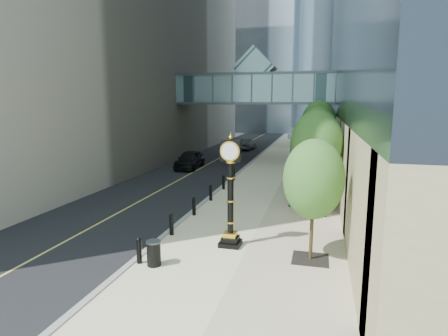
{
  "coord_description": "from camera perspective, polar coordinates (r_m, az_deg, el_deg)",
  "views": [
    {
      "loc": [
        3.77,
        -11.19,
        6.08
      ],
      "look_at": [
        -0.94,
        7.09,
        2.79
      ],
      "focal_mm": 30.0,
      "sensor_mm": 36.0,
      "label": 1
    }
  ],
  "objects": [
    {
      "name": "bollard_row",
      "position": [
        21.92,
        -3.22,
        -4.85
      ],
      "size": [
        0.2,
        16.2,
        0.9
      ],
      "color": "black",
      "rests_on": "sidewalk"
    },
    {
      "name": "road",
      "position": [
        52.66,
        2.56,
        3.26
      ],
      "size": [
        8.0,
        180.0,
        0.02
      ],
      "primitive_type": "cube",
      "color": "black",
      "rests_on": "ground"
    },
    {
      "name": "sidewalk",
      "position": [
        51.62,
        11.29,
        2.97
      ],
      "size": [
        8.0,
        180.0,
        0.06
      ],
      "primitive_type": "cube",
      "color": "beige",
      "rests_on": "ground"
    },
    {
      "name": "ground",
      "position": [
        13.28,
        -3.88,
        -17.38
      ],
      "size": [
        320.0,
        320.0,
        0.0
      ],
      "primitive_type": "plane",
      "color": "gray",
      "rests_on": "ground"
    },
    {
      "name": "trash_bin",
      "position": [
        14.58,
        -10.65,
        -12.75
      ],
      "size": [
        0.57,
        0.57,
        0.9
      ],
      "primitive_type": "cylinder",
      "rotation": [
        0.0,
        0.0,
        -0.11
      ],
      "color": "black",
      "rests_on": "sidewalk"
    },
    {
      "name": "curb",
      "position": [
        51.99,
        6.88,
        3.14
      ],
      "size": [
        0.25,
        180.0,
        0.07
      ],
      "primitive_type": "cube",
      "color": "gray",
      "rests_on": "ground"
    },
    {
      "name": "car_near",
      "position": [
        35.15,
        -5.24,
        1.28
      ],
      "size": [
        2.15,
        4.93,
        1.65
      ],
      "primitive_type": "imported",
      "rotation": [
        0.0,
        0.0,
        0.04
      ],
      "color": "black",
      "rests_on": "road"
    },
    {
      "name": "street_trees",
      "position": [
        28.4,
        14.12,
        5.16
      ],
      "size": [
        3.04,
        28.44,
        6.25
      ],
      "color": "black",
      "rests_on": "sidewalk"
    },
    {
      "name": "skywalk",
      "position": [
        39.8,
        4.75,
        12.21
      ],
      "size": [
        17.0,
        4.2,
        5.8
      ],
      "color": "#44676D",
      "rests_on": "ground"
    },
    {
      "name": "pedestrian",
      "position": [
        25.09,
        15.8,
        -2.59
      ],
      "size": [
        0.61,
        0.46,
        1.53
      ],
      "primitive_type": "imported",
      "rotation": [
        0.0,
        0.0,
        3.32
      ],
      "color": "beige",
      "rests_on": "sidewalk"
    },
    {
      "name": "car_far",
      "position": [
        48.84,
        3.47,
        3.56
      ],
      "size": [
        1.99,
        4.36,
        1.38
      ],
      "primitive_type": "imported",
      "rotation": [
        0.0,
        0.0,
        3.01
      ],
      "color": "black",
      "rests_on": "road"
    },
    {
      "name": "distant_tower_c",
      "position": [
        134.18,
        10.71,
        21.08
      ],
      "size": [
        22.0,
        22.0,
        65.0
      ],
      "primitive_type": "cube",
      "color": "#A8BBD3",
      "rests_on": "ground"
    },
    {
      "name": "entrance_canopy",
      "position": [
        25.26,
        13.81,
        5.32
      ],
      "size": [
        3.0,
        8.0,
        4.38
      ],
      "color": "#383F44",
      "rests_on": "ground"
    },
    {
      "name": "street_clock",
      "position": [
        15.73,
        1.0,
        -4.74
      ],
      "size": [
        0.9,
        0.9,
        4.72
      ],
      "rotation": [
        0.0,
        0.0,
        -0.01
      ],
      "color": "black",
      "rests_on": "sidewalk"
    }
  ]
}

